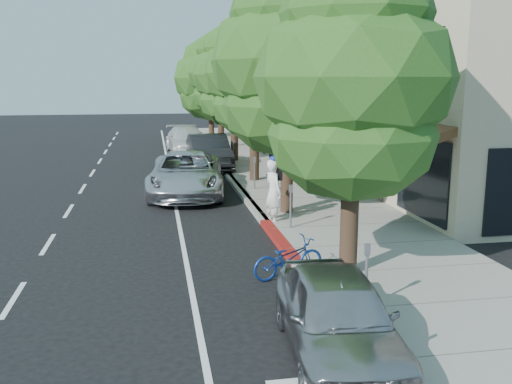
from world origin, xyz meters
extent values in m
plane|color=black|center=(0.00, 0.00, 0.00)|extent=(120.00, 120.00, 0.00)
cube|color=gray|center=(2.30, 8.00, 0.07)|extent=(4.60, 56.00, 0.15)
cube|color=#9E998E|center=(0.00, 8.00, 0.07)|extent=(0.30, 56.00, 0.15)
cube|color=maroon|center=(0.00, 1.00, 0.07)|extent=(0.32, 4.00, 0.15)
cube|color=beige|center=(9.60, 18.00, 3.50)|extent=(10.00, 36.00, 7.00)
cylinder|color=black|center=(0.90, -2.00, 1.25)|extent=(0.40, 0.40, 2.51)
ellipsoid|color=#1B4414|center=(0.90, -2.00, 3.22)|extent=(3.65, 3.65, 2.92)
ellipsoid|color=#1B4414|center=(0.90, -2.00, 4.44)|extent=(4.29, 4.29, 3.43)
ellipsoid|color=#1B4414|center=(0.90, -2.00, 5.73)|extent=(3.22, 3.22, 2.58)
cylinder|color=black|center=(0.90, 4.00, 1.40)|extent=(0.40, 0.40, 2.79)
ellipsoid|color=#1B4414|center=(0.90, 4.00, 3.59)|extent=(4.18, 4.18, 3.34)
ellipsoid|color=#1B4414|center=(0.90, 4.00, 4.94)|extent=(4.91, 4.91, 3.93)
ellipsoid|color=#1B4414|center=(0.90, 4.00, 6.38)|extent=(3.69, 3.69, 2.95)
cylinder|color=black|center=(0.90, 10.00, 1.30)|extent=(0.40, 0.40, 2.61)
ellipsoid|color=#1B4414|center=(0.90, 10.00, 3.35)|extent=(3.62, 3.62, 2.89)
ellipsoid|color=#1B4414|center=(0.90, 10.00, 4.62)|extent=(4.26, 4.26, 3.41)
ellipsoid|color=#1B4414|center=(0.90, 10.00, 5.96)|extent=(3.19, 3.19, 2.55)
cylinder|color=black|center=(0.90, 16.00, 1.30)|extent=(0.40, 0.40, 2.59)
ellipsoid|color=#1B4414|center=(0.90, 16.00, 3.33)|extent=(3.69, 3.69, 2.95)
ellipsoid|color=#1B4414|center=(0.90, 16.00, 4.59)|extent=(4.34, 4.34, 3.48)
ellipsoid|color=#1B4414|center=(0.90, 16.00, 5.92)|extent=(3.26, 3.26, 2.61)
cylinder|color=black|center=(0.90, 22.00, 1.33)|extent=(0.40, 0.40, 2.67)
ellipsoid|color=#1B4414|center=(0.90, 22.00, 3.43)|extent=(3.47, 3.47, 2.78)
ellipsoid|color=#1B4414|center=(0.90, 22.00, 4.73)|extent=(4.08, 4.08, 3.27)
ellipsoid|color=#1B4414|center=(0.90, 22.00, 6.10)|extent=(3.06, 3.06, 2.45)
cylinder|color=black|center=(0.90, 28.00, 1.25)|extent=(0.40, 0.40, 2.50)
ellipsoid|color=#1B4414|center=(0.90, 28.00, 3.21)|extent=(4.63, 4.63, 3.70)
ellipsoid|color=#1B4414|center=(0.90, 28.00, 4.43)|extent=(5.45, 5.45, 4.36)
ellipsoid|color=#1B4414|center=(0.90, 28.00, 5.71)|extent=(4.08, 4.08, 3.27)
imported|color=white|center=(0.25, 3.00, 1.01)|extent=(0.67, 0.84, 2.02)
imported|color=navy|center=(-0.40, -1.72, 0.46)|extent=(1.84, 1.07, 0.91)
imported|color=silver|center=(-2.10, 8.00, 0.82)|extent=(3.27, 6.15, 1.64)
imported|color=black|center=(-0.64, 14.13, 0.85)|extent=(1.97, 5.21, 1.70)
imported|color=silver|center=(-1.33, 20.51, 0.78)|extent=(2.62, 5.54, 1.56)
imported|color=black|center=(-1.19, 23.18, 0.79)|extent=(1.87, 4.62, 1.57)
imported|color=#A2A2A7|center=(-0.50, -5.50, 0.71)|extent=(2.03, 4.28, 1.41)
imported|color=black|center=(1.88, 10.96, 1.14)|extent=(1.00, 0.80, 1.98)
camera|label=1|loc=(-3.28, -13.61, 4.42)|focal=40.00mm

